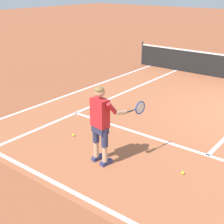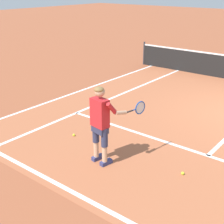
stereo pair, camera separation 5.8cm
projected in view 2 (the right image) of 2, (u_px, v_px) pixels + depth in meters
line_service at (208, 156)px, 7.22m from camera, size 8.23×0.10×0.01m
line_singles_left at (113, 97)px, 10.88m from camera, size 0.10×9.25×0.01m
line_doubles_left at (84, 90)px, 11.68m from camera, size 0.10×9.25×0.01m
tennis_player at (101, 120)px, 6.60m from camera, size 0.78×1.08×1.71m
tennis_ball_near_feet at (183, 173)px, 6.50m from camera, size 0.07×0.07×0.07m
tennis_ball_by_baseline at (74, 135)px, 8.14m from camera, size 0.07×0.07×0.07m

